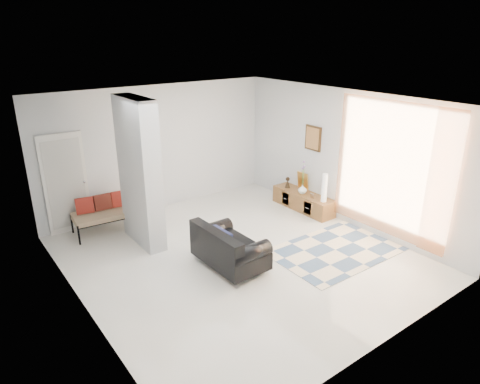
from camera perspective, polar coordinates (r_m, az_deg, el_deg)
floor at (r=7.91m, az=-0.17°, el=-8.60°), size 6.00×6.00×0.00m
ceiling at (r=6.98m, az=-0.19°, el=11.89°), size 6.00×6.00×0.00m
wall_back at (r=9.79m, az=-10.76°, el=5.72°), size 6.00×0.00×6.00m
wall_front at (r=5.43m, az=19.25°, el=-7.63°), size 6.00×0.00×6.00m
wall_left at (r=6.21m, az=-21.05°, el=-4.18°), size 0.00×6.00×6.00m
wall_right at (r=9.16m, az=13.81°, el=4.44°), size 0.00×6.00×6.00m
partition_column at (r=8.13m, az=-13.25°, el=2.45°), size 0.35×1.20×2.80m
hallway_door at (r=9.19m, az=-22.25°, el=1.03°), size 0.85×0.06×2.04m
curtain at (r=8.43m, az=19.45°, el=2.81°), size 0.00×2.55×2.55m
wall_art at (r=9.65m, az=9.72°, el=7.09°), size 0.04×0.45×0.55m
media_console at (r=9.94m, az=8.42°, el=-1.17°), size 0.45×1.61×0.80m
loveseat at (r=7.42m, az=-1.70°, el=-7.50°), size 0.82×1.39×0.76m
daybed at (r=9.13m, az=-16.90°, el=-2.41°), size 1.59×0.78×0.77m
area_rug at (r=8.31m, az=12.60°, el=-7.56°), size 2.41×1.63×0.01m
cylinder_lamp at (r=9.35m, az=11.20°, el=0.55°), size 0.11×0.11×0.62m
bronze_figurine at (r=10.13m, az=6.36°, el=1.28°), size 0.14×0.14×0.25m
vase at (r=9.80m, az=8.32°, el=0.38°), size 0.21×0.21×0.21m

